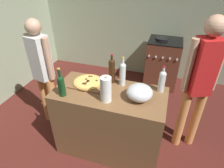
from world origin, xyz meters
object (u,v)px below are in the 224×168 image
Objects in this scene: wine_bottle_dark at (112,70)px; wine_bottle_amber at (61,85)px; mixing_bowl at (140,92)px; stove at (162,63)px; pizza at (88,82)px; person_in_red at (200,81)px; paper_towel_roll at (106,89)px; person_in_stripes at (43,70)px; wine_bottle_green at (162,80)px; wine_bottle_clear at (123,73)px.

wine_bottle_dark reaches higher than wine_bottle_amber.
stove is (0.14, 1.85, -0.52)m from mixing_bowl.
stove reaches higher than pizza.
paper_towel_roll is at bearing -150.71° from person_in_red.
wine_bottle_amber is 0.21× the size of person_in_stripes.
stove is at bearing 76.70° from paper_towel_roll.
mixing_bowl is at bearing 12.68° from wine_bottle_amber.
pizza is at bearing -166.79° from person_in_red.
paper_towel_roll reaches higher than stove.
person_in_red reaches higher than stove.
mixing_bowl is 0.84m from wine_bottle_amber.
pizza is at bearing 170.43° from mixing_bowl.
paper_towel_roll is 0.78× the size of wine_bottle_dark.
wine_bottle_dark is at bearing 98.83° from paper_towel_roll.
person_in_stripes reaches higher than wine_bottle_green.
wine_bottle_clear is (0.57, 0.41, 0.02)m from wine_bottle_amber.
stove is (-0.06, 1.63, -0.58)m from wine_bottle_green.
wine_bottle_green is (0.59, -0.02, -0.03)m from wine_bottle_dark.
wine_bottle_green is at bearing 33.41° from paper_towel_roll.
pizza is 1.25× the size of mixing_bowl.
stove is (0.47, 1.98, -0.58)m from paper_towel_roll.
person_in_stripes is (-0.97, -0.01, -0.16)m from wine_bottle_dark.
wine_bottle_green is 0.44m from person_in_red.
wine_bottle_dark is 1.02× the size of wine_bottle_clear.
paper_towel_roll is 0.85× the size of wine_bottle_amber.
wine_bottle_amber is at bearing -167.32° from mixing_bowl.
wine_bottle_clear is (0.08, 0.35, 0.02)m from paper_towel_roll.
pizza is 0.65m from mixing_bowl.
wine_bottle_dark is at bearing 44.89° from wine_bottle_amber.
person_in_red is at bearing 4.83° from person_in_stripes.
person_in_red is (1.97, 0.17, 0.10)m from person_in_stripes.
person_in_red is at bearing 22.30° from wine_bottle_amber.
pizza is at bearing -163.35° from wine_bottle_clear.
paper_towel_roll is at bearing -19.22° from person_in_stripes.
paper_towel_roll is 0.64m from wine_bottle_green.
wine_bottle_amber is (-0.43, -0.43, -0.03)m from wine_bottle_dark.
wine_bottle_dark is 0.23× the size of person_in_stripes.
person_in_red reaches higher than wine_bottle_dark.
person_in_red is at bearing 33.34° from mixing_bowl.
wine_bottle_green is 0.18× the size of person_in_red.
wine_bottle_amber is at bearing -144.30° from wine_bottle_clear.
wine_bottle_green is at bearing -156.67° from person_in_red.
mixing_bowl is at bearing -131.99° from wine_bottle_green.
wine_bottle_amber is 0.34× the size of stove.
wine_bottle_amber is 0.70m from person_in_stripes.
mixing_bowl is 1.38m from person_in_stripes.
mixing_bowl is at bearing -146.66° from person_in_red.
wine_bottle_green is at bearing -0.31° from person_in_stripes.
wine_bottle_amber reaches higher than pizza.
mixing_bowl is at bearing -94.27° from stove.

